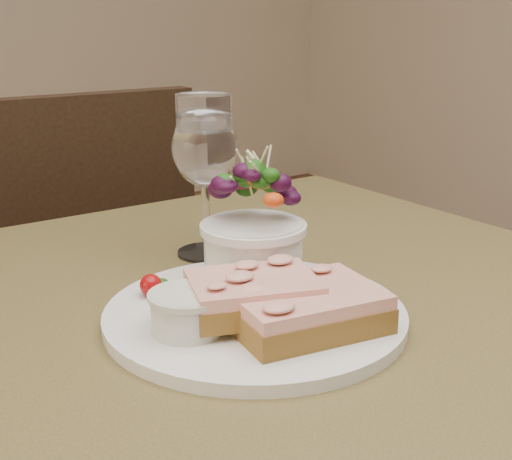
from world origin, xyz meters
TOP-DOWN VIEW (x-y plane):
  - cafe_table at (0.00, 0.00)m, footprint 0.80×0.80m
  - chair_far at (0.03, 0.73)m, footprint 0.43×0.43m
  - dinner_plate at (-0.04, -0.04)m, footprint 0.28×0.28m
  - sandwich_front at (-0.03, -0.09)m, footprint 0.14×0.12m
  - sandwich_back at (-0.05, -0.06)m, footprint 0.14×0.12m
  - ramekin at (-0.11, -0.04)m, footprint 0.06×0.06m
  - salad_bowl at (0.00, 0.03)m, footprint 0.10×0.10m
  - garnish at (-0.09, 0.05)m, footprint 0.05×0.04m
  - wine_glass at (0.02, 0.15)m, footprint 0.08×0.08m

SIDE VIEW (x-z plane):
  - chair_far at x=0.03m, z-range -0.16..0.74m
  - cafe_table at x=0.00m, z-range 0.27..1.02m
  - dinner_plate at x=-0.04m, z-range 0.75..0.76m
  - garnish at x=-0.09m, z-range 0.76..0.78m
  - sandwich_front at x=-0.03m, z-range 0.76..0.80m
  - ramekin at x=-0.11m, z-range 0.76..0.80m
  - sandwich_back at x=-0.05m, z-range 0.77..0.80m
  - salad_bowl at x=0.00m, z-range 0.76..0.88m
  - wine_glass at x=0.02m, z-range 0.79..0.96m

